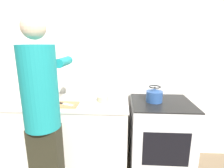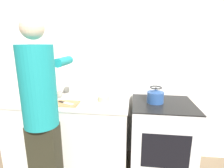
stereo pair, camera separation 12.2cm
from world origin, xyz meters
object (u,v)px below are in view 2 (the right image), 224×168
at_px(cutting_board, 64,103).
at_px(kettle, 155,96).
at_px(canister_jar, 32,91).
at_px(oven, 161,138).
at_px(bowl_prep, 104,99).
at_px(knife, 65,103).
at_px(person, 41,111).

bearing_deg(cutting_board, kettle, 8.08).
bearing_deg(kettle, canister_jar, 176.99).
distance_m(oven, kettle, 0.54).
bearing_deg(canister_jar, cutting_board, -23.95).
bearing_deg(bowl_prep, knife, -157.51).
relative_size(knife, kettle, 1.10).
bearing_deg(person, bowl_prep, 52.70).
distance_m(cutting_board, canister_jar, 0.57).
height_order(person, canister_jar, person).
bearing_deg(knife, canister_jar, 179.03).
relative_size(oven, cutting_board, 2.64).
distance_m(oven, canister_jar, 1.73).
relative_size(person, knife, 8.59).
xyz_separation_m(knife, bowl_prep, (0.42, 0.17, 0.01)).
height_order(person, knife, person).
xyz_separation_m(bowl_prep, canister_jar, (-0.96, 0.06, 0.05)).
bearing_deg(knife, bowl_prep, 45.21).
relative_size(oven, knife, 4.31).
height_order(cutting_board, kettle, kettle).
bearing_deg(person, canister_jar, 126.32).
distance_m(person, canister_jar, 0.83).
height_order(oven, cutting_board, cutting_board).
distance_m(knife, bowl_prep, 0.45).
relative_size(knife, bowl_prep, 1.50).
bearing_deg(person, kettle, 28.87).
relative_size(person, canister_jar, 11.45).
distance_m(cutting_board, bowl_prep, 0.47).
xyz_separation_m(cutting_board, kettle, (1.04, 0.15, 0.08)).
relative_size(bowl_prep, canister_jar, 0.89).
distance_m(kettle, bowl_prep, 0.61).
bearing_deg(bowl_prep, kettle, -1.67).
bearing_deg(kettle, knife, -171.40).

